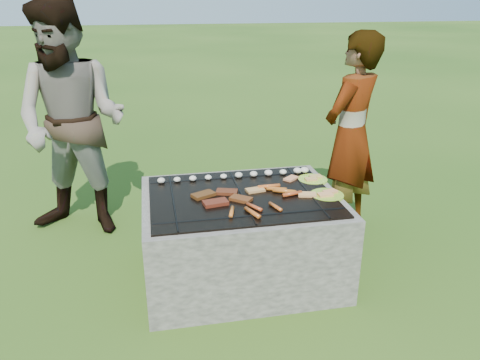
% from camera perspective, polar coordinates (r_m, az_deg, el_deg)
% --- Properties ---
extents(lawn, '(60.00, 60.00, 0.00)m').
position_cam_1_polar(lawn, '(3.39, 0.17, -11.38)').
color(lawn, '#244C13').
rests_on(lawn, ground).
extents(fire_pit, '(1.30, 1.00, 0.62)m').
position_cam_1_polar(fire_pit, '(3.24, 0.17, -7.20)').
color(fire_pit, gray).
rests_on(fire_pit, ground).
extents(mushrooms, '(1.11, 0.06, 0.04)m').
position_cam_1_polar(mushrooms, '(3.40, 0.78, 0.69)').
color(mushrooms, beige).
rests_on(mushrooms, fire_pit).
extents(pork_slabs, '(0.39, 0.27, 0.02)m').
position_cam_1_polar(pork_slabs, '(3.04, -2.42, -2.12)').
color(pork_slabs, brown).
rests_on(pork_slabs, fire_pit).
extents(sausages, '(0.54, 0.47, 0.03)m').
position_cam_1_polar(sausages, '(3.03, 3.56, -2.20)').
color(sausages, orange).
rests_on(sausages, fire_pit).
extents(bread_on_grate, '(0.45, 0.41, 0.02)m').
position_cam_1_polar(bread_on_grate, '(3.20, 5.22, -1.01)').
color(bread_on_grate, tan).
rests_on(bread_on_grate, fire_pit).
extents(plate_far, '(0.28, 0.28, 0.03)m').
position_cam_1_polar(plate_far, '(3.41, 8.86, 0.08)').
color(plate_far, '#F6F93B').
rests_on(plate_far, fire_pit).
extents(plate_near, '(0.27, 0.27, 0.03)m').
position_cam_1_polar(plate_near, '(3.16, 10.57, -1.78)').
color(plate_near, '#AACF31').
rests_on(plate_near, fire_pit).
extents(cook, '(0.70, 0.66, 1.61)m').
position_cam_1_polar(cook, '(3.84, 13.36, 5.34)').
color(cook, '#9F8F84').
rests_on(cook, ground).
extents(bystander, '(1.09, 0.97, 1.85)m').
position_cam_1_polar(bystander, '(3.87, -19.76, 6.60)').
color(bystander, gray).
rests_on(bystander, ground).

